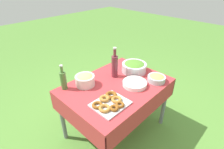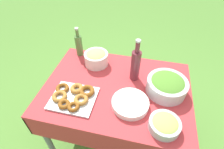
# 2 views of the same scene
# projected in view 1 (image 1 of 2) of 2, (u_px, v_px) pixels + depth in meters

# --- Properties ---
(ground_plane) EXTENTS (14.00, 14.00, 0.00)m
(ground_plane) POSITION_uv_depth(u_px,v_px,m) (115.00, 129.00, 2.41)
(ground_plane) COLOR #568C38
(picnic_table) EXTENTS (1.21, 0.88, 0.74)m
(picnic_table) POSITION_uv_depth(u_px,v_px,m) (116.00, 92.00, 2.08)
(picnic_table) COLOR #B73338
(picnic_table) RESTS_ON ground_plane
(salad_bowl) EXTENTS (0.32, 0.32, 0.13)m
(salad_bowl) POSITION_uv_depth(u_px,v_px,m) (134.00, 67.00, 2.27)
(salad_bowl) COLOR silver
(salad_bowl) RESTS_ON picnic_table
(pasta_bowl) EXTENTS (0.22, 0.22, 0.14)m
(pasta_bowl) POSITION_uv_depth(u_px,v_px,m) (85.00, 79.00, 1.99)
(pasta_bowl) COLOR silver
(pasta_bowl) RESTS_ON picnic_table
(donut_platter) EXTENTS (0.36, 0.30, 0.05)m
(donut_platter) POSITION_uv_depth(u_px,v_px,m) (110.00, 103.00, 1.71)
(donut_platter) COLOR silver
(donut_platter) RESTS_ON picnic_table
(plate_stack) EXTENTS (0.28, 0.28, 0.05)m
(plate_stack) POSITION_uv_depth(u_px,v_px,m) (135.00, 84.00, 2.01)
(plate_stack) COLOR white
(plate_stack) RESTS_ON picnic_table
(olive_oil_bottle) EXTENTS (0.07, 0.07, 0.29)m
(olive_oil_bottle) POSITION_uv_depth(u_px,v_px,m) (63.00, 80.00, 1.90)
(olive_oil_bottle) COLOR #4C7238
(olive_oil_bottle) RESTS_ON picnic_table
(wine_bottle) EXTENTS (0.08, 0.08, 0.38)m
(wine_bottle) POSITION_uv_depth(u_px,v_px,m) (115.00, 65.00, 2.11)
(wine_bottle) COLOR maroon
(wine_bottle) RESTS_ON picnic_table
(fruit_bowl) EXTENTS (0.21, 0.21, 0.09)m
(fruit_bowl) POSITION_uv_depth(u_px,v_px,m) (156.00, 78.00, 2.07)
(fruit_bowl) COLOR #B2B7BC
(fruit_bowl) RESTS_ON picnic_table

